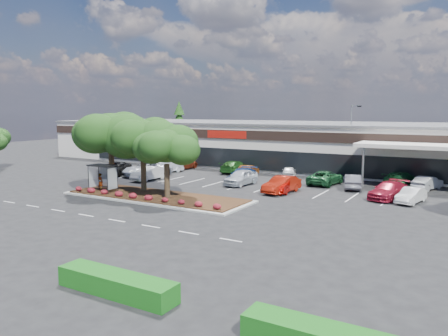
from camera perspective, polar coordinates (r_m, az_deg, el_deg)
The scene contains 31 objects.
ground at distance 36.48m, azimuth -10.35°, elevation -5.26°, with size 160.00×160.00×0.00m, color black.
retail_store at distance 65.28m, azimuth 9.41°, elevation 3.18°, with size 80.40×25.20×6.25m.
landscape_island at distance 40.71m, azimuth -8.83°, elevation -3.71°, with size 18.00×6.00×0.26m.
lane_markings at distance 44.80m, azimuth -1.77°, elevation -2.75°, with size 33.12×20.06×0.01m.
shrub_row at distance 39.06m, azimuth -10.79°, elevation -3.66°, with size 17.00×0.80×0.50m, color maroon, non-canonical shape.
bus_shelter at distance 43.27m, azimuth -15.43°, elevation -0.30°, with size 2.75×1.55×2.59m.
island_tree_west at distance 44.50m, azimuth -14.54°, elevation 2.40°, with size 7.20×7.20×7.89m, color #113510, non-canonical shape.
island_tree_mid at distance 42.67m, azimuth -10.52°, elevation 1.92°, with size 6.60×6.60×7.32m, color #113510, non-canonical shape.
island_tree_east at distance 39.03m, azimuth -7.50°, elevation 0.86°, with size 5.80×5.80×6.50m, color #113510, non-canonical shape.
hedge_south_east at distance 20.34m, azimuth -13.86°, elevation -14.49°, with size 6.00×1.30×0.90m, color #145412.
conifer_north_west at distance 90.36m, azimuth -5.86°, elevation 5.59°, with size 4.40×4.40×10.00m, color #113510.
person_waiting at distance 43.84m, azimuth -15.82°, elevation -1.79°, with size 0.63×0.41×1.72m, color #594C47.
light_pole at distance 56.71m, azimuth 16.26°, elevation 3.02°, with size 1.40×0.80×8.72m.
car_0 at distance 55.97m, azimuth -14.12°, elevation -0.07°, with size 2.71×5.88×1.63m, color black.
car_1 at distance 54.30m, azimuth -10.01°, elevation -0.15°, with size 2.82×6.12×1.70m, color #B4B9C2.
car_2 at distance 51.06m, azimuth -9.78°, elevation -0.71°, with size 1.64×4.70×1.55m, color beige.
car_3 at distance 48.64m, azimuth 2.34°, elevation -1.00°, with size 2.21×5.44×1.58m, color navy.
car_4 at distance 47.11m, azimuth 2.23°, elevation -1.22°, with size 1.98×4.92×1.67m, color silver.
car_5 at distance 43.02m, azimuth 7.52°, elevation -2.16°, with size 1.71×4.90×1.61m, color #97190A.
car_6 at distance 43.45m, azimuth 7.78°, elevation -2.10°, with size 1.66×4.75×1.57m, color #880501.
car_7 at distance 42.44m, azimuth 20.68°, elevation -2.77°, with size 2.16×5.31×1.54m, color maroon.
car_8 at distance 41.32m, azimuth 23.24°, elevation -3.31°, with size 1.41×4.04×1.33m, color white.
car_9 at distance 59.96m, azimuth -5.60°, elevation 0.55°, with size 2.48×5.39×1.50m, color maroon.
car_10 at distance 56.90m, azimuth -7.54°, elevation 0.14°, with size 1.58×4.52×1.49m, color #A5AAB2.
car_11 at distance 56.46m, azimuth 1.44°, elevation 0.18°, with size 2.18×5.36×1.56m, color #1D4F1A.
car_12 at distance 53.05m, azimuth 3.15°, elevation -0.37°, with size 1.51×4.34×1.43m, color #632D0F.
car_13 at distance 52.75m, azimuth 8.47°, elevation -0.51°, with size 1.63×4.06×1.38m, color #BCBCBC.
car_14 at distance 48.64m, azimuth 13.12°, elevation -1.23°, with size 2.50×5.43×1.51m, color #1C532B.
car_15 at distance 46.68m, azimuth 16.47°, elevation -1.71°, with size 1.60×4.58×1.51m, color #525158.
car_16 at distance 50.29m, azimuth 22.10°, elevation -1.29°, with size 2.16×5.32×1.54m, color #164C27.
car_17 at distance 48.96m, azimuth 25.03°, elevation -1.76°, with size 1.47×4.23×1.39m, color #999DA3.
Camera 1 is at (23.31, -26.90, 8.00)m, focal length 35.00 mm.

